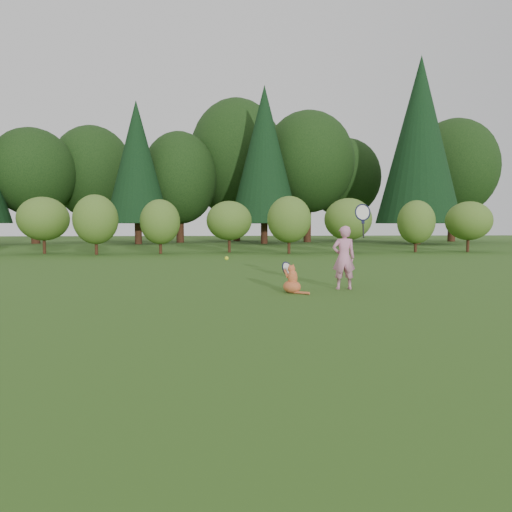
{
  "coord_description": "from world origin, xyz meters",
  "views": [
    {
      "loc": [
        -0.5,
        -7.61,
        1.29
      ],
      "look_at": [
        0.2,
        0.8,
        0.7
      ],
      "focal_mm": 30.0,
      "sensor_mm": 36.0,
      "label": 1
    }
  ],
  "objects": [
    {
      "name": "cat",
      "position": [
        0.88,
        0.56,
        0.29
      ],
      "size": [
        0.55,
        0.87,
        0.74
      ],
      "rotation": [
        0.0,
        0.0,
        0.39
      ],
      "color": "#B64D23",
      "rests_on": "ground"
    },
    {
      "name": "shrub_row",
      "position": [
        0.0,
        13.0,
        1.4
      ],
      "size": [
        28.0,
        3.0,
        2.8
      ],
      "primitive_type": null,
      "color": "#4A7023",
      "rests_on": "ground"
    },
    {
      "name": "woodland_backdrop",
      "position": [
        0.0,
        23.0,
        7.5
      ],
      "size": [
        48.0,
        10.0,
        15.0
      ],
      "primitive_type": null,
      "color": "black",
      "rests_on": "ground"
    },
    {
      "name": "ground",
      "position": [
        0.0,
        0.0,
        0.0
      ],
      "size": [
        100.0,
        100.0,
        0.0
      ],
      "primitive_type": "plane",
      "color": "#2C4A14",
      "rests_on": "ground"
    },
    {
      "name": "child",
      "position": [
        2.02,
        0.9,
        0.68
      ],
      "size": [
        0.74,
        0.48,
        1.93
      ],
      "rotation": [
        0.0,
        0.0,
        3.1
      ],
      "color": "pink",
      "rests_on": "ground"
    },
    {
      "name": "tennis_ball",
      "position": [
        -0.39,
        0.08,
        0.71
      ],
      "size": [
        0.07,
        0.07,
        0.07
      ],
      "color": "#C3CF18",
      "rests_on": "ground"
    }
  ]
}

